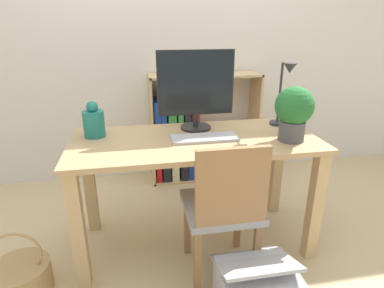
# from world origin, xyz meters

# --- Properties ---
(ground_plane) EXTENTS (10.00, 10.00, 0.00)m
(ground_plane) POSITION_xyz_m (0.00, 0.00, 0.00)
(ground_plane) COLOR #CCB284
(wall_back) EXTENTS (8.00, 0.05, 2.60)m
(wall_back) POSITION_xyz_m (0.00, 1.12, 1.30)
(wall_back) COLOR silver
(wall_back) RESTS_ON ground_plane
(desk) EXTENTS (1.45, 0.65, 0.73)m
(desk) POSITION_xyz_m (0.00, 0.00, 0.59)
(desk) COLOR tan
(desk) RESTS_ON ground_plane
(monitor) EXTENTS (0.48, 0.19, 0.49)m
(monitor) POSITION_xyz_m (0.04, 0.19, 1.00)
(monitor) COLOR #232326
(monitor) RESTS_ON desk
(keyboard) EXTENTS (0.39, 0.15, 0.02)m
(keyboard) POSITION_xyz_m (0.05, -0.02, 0.73)
(keyboard) COLOR #B2B2B7
(keyboard) RESTS_ON desk
(vase) EXTENTS (0.12, 0.12, 0.21)m
(vase) POSITION_xyz_m (-0.58, 0.15, 0.82)
(vase) COLOR #1E7266
(vase) RESTS_ON desk
(desk_lamp) EXTENTS (0.10, 0.19, 0.41)m
(desk_lamp) POSITION_xyz_m (0.59, 0.12, 0.98)
(desk_lamp) COLOR #2D2D33
(desk_lamp) RESTS_ON desk
(potted_plant) EXTENTS (0.22, 0.22, 0.31)m
(potted_plant) POSITION_xyz_m (0.54, -0.13, 0.90)
(potted_plant) COLOR #4C4C51
(potted_plant) RESTS_ON desk
(chair) EXTENTS (0.40, 0.40, 0.83)m
(chair) POSITION_xyz_m (0.09, -0.33, 0.45)
(chair) COLOR gray
(chair) RESTS_ON ground_plane
(bookshelf) EXTENTS (0.96, 0.28, 0.96)m
(bookshelf) POSITION_xyz_m (0.09, 0.94, 0.43)
(bookshelf) COLOR tan
(bookshelf) RESTS_ON ground_plane
(basket) EXTENTS (0.31, 0.31, 0.38)m
(basket) POSITION_xyz_m (-0.99, -0.26, 0.10)
(basket) COLOR tan
(basket) RESTS_ON ground_plane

